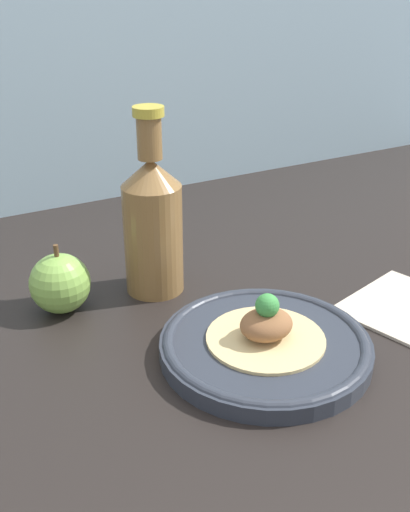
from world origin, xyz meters
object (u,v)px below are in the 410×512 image
at_px(plated_food, 266,328).
at_px(apple, 60,283).
at_px(cider_bottle, 153,221).
at_px(plate, 265,345).

relative_size(plated_food, apple, 1.47).
bearing_deg(cider_bottle, plated_food, -77.93).
bearing_deg(plate, apple, 129.52).
distance_m(plated_food, cider_bottle, 0.22).
distance_m(plate, cider_bottle, 0.23).
relative_size(plate, apple, 2.61).
xyz_separation_m(plate, plated_food, (-0.00, -0.00, 0.02)).
distance_m(plated_food, apple, 0.28).
relative_size(cider_bottle, apple, 2.70).
distance_m(plate, apple, 0.28).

